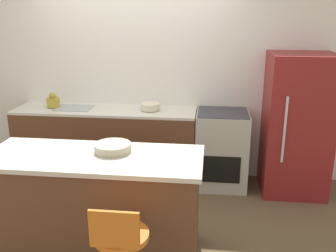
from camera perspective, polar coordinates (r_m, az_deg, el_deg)
The scene contains 9 objects.
ground_plane at distance 4.64m, azimuth -6.02°, elevation -9.74°, with size 14.00×14.00×0.00m, color brown.
wall_back at distance 4.82m, azimuth -4.88°, elevation 7.66°, with size 8.00×0.06×2.60m.
back_counter at distance 4.81m, azimuth -9.32°, elevation -2.81°, with size 2.24×0.58×0.94m.
kitchen_island at distance 3.42m, azimuth -10.92°, elevation -11.65°, with size 1.86×0.72×0.93m.
oven_range at distance 4.64m, azimuth 8.13°, elevation -3.52°, with size 0.62×0.59×0.94m.
refrigerator at distance 4.59m, azimuth 18.99°, elevation 0.15°, with size 0.73×0.69×1.65m.
kettle at distance 4.89m, azimuth -17.10°, elevation 3.67°, with size 0.16×0.16×0.19m.
mixing_bowl at distance 4.55m, azimuth -2.77°, elevation 2.99°, with size 0.23×0.23×0.08m.
fruit_bowl at distance 3.27m, azimuth -8.42°, elevation -3.26°, with size 0.32×0.32×0.07m.
Camera 1 is at (0.95, -4.02, 2.11)m, focal length 40.00 mm.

